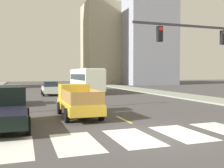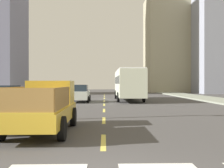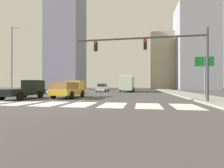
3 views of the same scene
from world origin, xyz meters
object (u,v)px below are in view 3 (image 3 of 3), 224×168
object	(u,v)px
pickup_stakebed	(71,89)
direction_sign_green	(205,68)
sedan_far	(65,89)
pickup_dark	(26,90)
sedan_near_right	(102,88)
city_bus	(128,83)
traffic_signal_gantry	(161,51)
streetlight_left	(13,58)

from	to	relation	value
pickup_stakebed	direction_sign_green	world-z (taller)	direction_sign_green
pickup_stakebed	sedan_far	bearing A→B (deg)	120.63
pickup_dark	sedan_far	world-z (taller)	pickup_dark
pickup_dark	sedan_near_right	xyz separation A→B (m)	(3.86, 18.48, -0.06)
pickup_dark	city_bus	size ratio (longest dim) A/B	0.48
sedan_near_right	direction_sign_green	distance (m)	22.14
pickup_dark	sedan_far	xyz separation A→B (m)	(-0.32, 9.65, -0.06)
pickup_stakebed	sedan_far	xyz separation A→B (m)	(-4.33, 7.49, -0.08)
traffic_signal_gantry	direction_sign_green	bearing A→B (deg)	31.94
sedan_far	pickup_stakebed	bearing A→B (deg)	-57.38
pickup_dark	direction_sign_green	distance (m)	17.94
sedan_near_right	traffic_signal_gantry	world-z (taller)	traffic_signal_gantry
pickup_stakebed	traffic_signal_gantry	bearing A→B (deg)	-19.50
traffic_signal_gantry	streetlight_left	world-z (taller)	streetlight_left
pickup_stakebed	city_bus	world-z (taller)	city_bus
sedan_near_right	sedan_far	xyz separation A→B (m)	(-4.19, -8.82, 0.00)
sedan_far	city_bus	bearing A→B (deg)	53.31
traffic_signal_gantry	streetlight_left	size ratio (longest dim) A/B	1.21
traffic_signal_gantry	direction_sign_green	size ratio (longest dim) A/B	2.59
pickup_stakebed	sedan_far	distance (m)	8.65
pickup_dark	city_bus	distance (m)	22.82
pickup_dark	sedan_near_right	world-z (taller)	pickup_dark
city_bus	pickup_dark	bearing A→B (deg)	-112.60
sedan_near_right	direction_sign_green	xyz separation A→B (m)	(13.90, -17.10, 2.17)
pickup_stakebed	sedan_near_right	size ratio (longest dim) A/B	1.18
pickup_stakebed	sedan_near_right	bearing A→B (deg)	91.11
sedan_near_right	pickup_dark	bearing A→B (deg)	-99.09
pickup_stakebed	direction_sign_green	xyz separation A→B (m)	(13.76, -0.78, 2.10)
pickup_dark	direction_sign_green	bearing A→B (deg)	3.32
direction_sign_green	streetlight_left	bearing A→B (deg)	174.61
pickup_stakebed	sedan_far	size ratio (longest dim) A/B	1.18
streetlight_left	sedan_far	bearing A→B (deg)	55.50
sedan_near_right	direction_sign_green	world-z (taller)	direction_sign_green
pickup_dark	streetlight_left	distance (m)	7.03
sedan_far	direction_sign_green	distance (m)	20.01
city_bus	sedan_far	bearing A→B (deg)	-128.81
pickup_stakebed	traffic_signal_gantry	world-z (taller)	traffic_signal_gantry
city_bus	sedan_far	distance (m)	14.67
sedan_near_right	streetlight_left	xyz separation A→B (m)	(-8.43, -14.99, 4.11)
pickup_dark	sedan_far	bearing A→B (deg)	90.80
city_bus	streetlight_left	bearing A→B (deg)	-127.19
direction_sign_green	city_bus	bearing A→B (deg)	114.25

